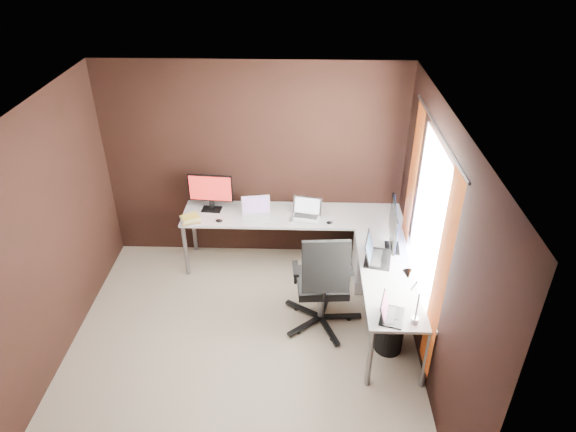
{
  "coord_description": "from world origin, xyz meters",
  "views": [
    {
      "loc": [
        0.59,
        -3.78,
        3.95
      ],
      "look_at": [
        0.44,
        0.95,
        1.04
      ],
      "focal_mm": 32.0,
      "sensor_mm": 36.0,
      "label": 1
    }
  ],
  "objects_px": {
    "drawer_pedestal": "(372,262)",
    "monitor_right": "(393,226)",
    "wastebasket": "(389,336)",
    "laptop_black_big": "(375,254)",
    "laptop_silver": "(306,213)",
    "office_chair": "(322,298)",
    "laptop_black_small": "(389,313)",
    "laptop_white": "(256,212)",
    "desk_lamp": "(411,290)",
    "book_stack": "(190,219)",
    "monitor_left": "(211,190)"
  },
  "relations": [
    {
      "from": "monitor_right",
      "to": "book_stack",
      "type": "distance_m",
      "value": 2.35
    },
    {
      "from": "laptop_white",
      "to": "desk_lamp",
      "type": "bearing_deg",
      "value": -58.34
    },
    {
      "from": "desk_lamp",
      "to": "office_chair",
      "type": "xyz_separation_m",
      "value": [
        -0.73,
        0.68,
        -0.7
      ]
    },
    {
      "from": "monitor_right",
      "to": "laptop_white",
      "type": "height_order",
      "value": "monitor_right"
    },
    {
      "from": "monitor_right",
      "to": "laptop_silver",
      "type": "relative_size",
      "value": 1.65
    },
    {
      "from": "laptop_black_big",
      "to": "laptop_black_small",
      "type": "xyz_separation_m",
      "value": [
        0.03,
        -0.89,
        -0.01
      ]
    },
    {
      "from": "monitor_left",
      "to": "laptop_white",
      "type": "relative_size",
      "value": 1.42
    },
    {
      "from": "drawer_pedestal",
      "to": "laptop_black_big",
      "type": "bearing_deg",
      "value": -97.5
    },
    {
      "from": "monitor_right",
      "to": "desk_lamp",
      "type": "height_order",
      "value": "desk_lamp"
    },
    {
      "from": "book_stack",
      "to": "desk_lamp",
      "type": "xyz_separation_m",
      "value": [
        2.28,
        -1.57,
        0.29
      ]
    },
    {
      "from": "drawer_pedestal",
      "to": "office_chair",
      "type": "height_order",
      "value": "office_chair"
    },
    {
      "from": "monitor_right",
      "to": "office_chair",
      "type": "relative_size",
      "value": 0.53
    },
    {
      "from": "book_stack",
      "to": "office_chair",
      "type": "xyz_separation_m",
      "value": [
        1.54,
        -0.89,
        -0.41
      ]
    },
    {
      "from": "wastebasket",
      "to": "laptop_black_small",
      "type": "bearing_deg",
      "value": -108.2
    },
    {
      "from": "drawer_pedestal",
      "to": "monitor_right",
      "type": "bearing_deg",
      "value": -68.59
    },
    {
      "from": "drawer_pedestal",
      "to": "laptop_silver",
      "type": "relative_size",
      "value": 1.56
    },
    {
      "from": "monitor_right",
      "to": "laptop_white",
      "type": "relative_size",
      "value": 1.68
    },
    {
      "from": "office_chair",
      "to": "book_stack",
      "type": "bearing_deg",
      "value": 146.08
    },
    {
      "from": "laptop_black_small",
      "to": "wastebasket",
      "type": "bearing_deg",
      "value": -3.0
    },
    {
      "from": "drawer_pedestal",
      "to": "desk_lamp",
      "type": "distance_m",
      "value": 1.61
    },
    {
      "from": "monitor_right",
      "to": "desk_lamp",
      "type": "distance_m",
      "value": 1.09
    },
    {
      "from": "laptop_black_big",
      "to": "wastebasket",
      "type": "bearing_deg",
      "value": -154.24
    },
    {
      "from": "monitor_right",
      "to": "wastebasket",
      "type": "bearing_deg",
      "value": -179.93
    },
    {
      "from": "drawer_pedestal",
      "to": "laptop_silver",
      "type": "xyz_separation_m",
      "value": [
        -0.79,
        0.3,
        0.48
      ]
    },
    {
      "from": "laptop_black_small",
      "to": "desk_lamp",
      "type": "xyz_separation_m",
      "value": [
        0.16,
        -0.01,
        0.28
      ]
    },
    {
      "from": "laptop_black_big",
      "to": "desk_lamp",
      "type": "relative_size",
      "value": 0.83
    },
    {
      "from": "monitor_left",
      "to": "laptop_silver",
      "type": "distance_m",
      "value": 1.18
    },
    {
      "from": "office_chair",
      "to": "wastebasket",
      "type": "xyz_separation_m",
      "value": [
        0.68,
        -0.35,
        -0.19
      ]
    },
    {
      "from": "laptop_black_big",
      "to": "office_chair",
      "type": "distance_m",
      "value": 0.73
    },
    {
      "from": "laptop_black_big",
      "to": "office_chair",
      "type": "relative_size",
      "value": 0.36
    },
    {
      "from": "laptop_white",
      "to": "wastebasket",
      "type": "xyz_separation_m",
      "value": [
        1.46,
        -1.39,
        -0.62
      ]
    },
    {
      "from": "desk_lamp",
      "to": "wastebasket",
      "type": "distance_m",
      "value": 0.95
    },
    {
      "from": "laptop_silver",
      "to": "desk_lamp",
      "type": "xyz_separation_m",
      "value": [
        0.91,
        -1.72,
        0.28
      ]
    },
    {
      "from": "laptop_silver",
      "to": "monitor_right",
      "type": "bearing_deg",
      "value": -23.05
    },
    {
      "from": "book_stack",
      "to": "wastebasket",
      "type": "relative_size",
      "value": 0.83
    },
    {
      "from": "monitor_left",
      "to": "desk_lamp",
      "type": "distance_m",
      "value": 2.78
    },
    {
      "from": "laptop_white",
      "to": "desk_lamp",
      "type": "xyz_separation_m",
      "value": [
        1.51,
        -1.72,
        0.28
      ]
    },
    {
      "from": "drawer_pedestal",
      "to": "monitor_right",
      "type": "xyz_separation_m",
      "value": [
        0.13,
        -0.33,
        0.72
      ]
    },
    {
      "from": "laptop_white",
      "to": "book_stack",
      "type": "relative_size",
      "value": 1.4
    },
    {
      "from": "laptop_black_big",
      "to": "laptop_black_small",
      "type": "bearing_deg",
      "value": -166.0
    },
    {
      "from": "desk_lamp",
      "to": "office_chair",
      "type": "bearing_deg",
      "value": 128.62
    },
    {
      "from": "book_stack",
      "to": "laptop_white",
      "type": "bearing_deg",
      "value": 11.49
    },
    {
      "from": "drawer_pedestal",
      "to": "laptop_black_big",
      "type": "height_order",
      "value": "laptop_black_big"
    },
    {
      "from": "laptop_white",
      "to": "laptop_black_small",
      "type": "distance_m",
      "value": 2.18
    },
    {
      "from": "laptop_white",
      "to": "office_chair",
      "type": "distance_m",
      "value": 1.37
    },
    {
      "from": "monitor_left",
      "to": "laptop_black_big",
      "type": "height_order",
      "value": "monitor_left"
    },
    {
      "from": "wastebasket",
      "to": "laptop_silver",
      "type": "bearing_deg",
      "value": 121.86
    },
    {
      "from": "laptop_black_big",
      "to": "desk_lamp",
      "type": "xyz_separation_m",
      "value": [
        0.19,
        -0.89,
        0.27
      ]
    },
    {
      "from": "wastebasket",
      "to": "office_chair",
      "type": "bearing_deg",
      "value": 152.89
    },
    {
      "from": "monitor_right",
      "to": "desk_lamp",
      "type": "relative_size",
      "value": 1.22
    }
  ]
}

